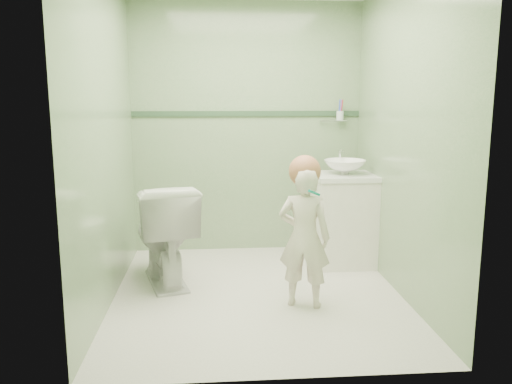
{
  "coord_description": "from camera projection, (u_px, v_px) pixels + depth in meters",
  "views": [
    {
      "loc": [
        -0.32,
        -3.84,
        1.52
      ],
      "look_at": [
        0.0,
        0.15,
        0.78
      ],
      "focal_mm": 36.64,
      "sensor_mm": 36.0,
      "label": 1
    }
  ],
  "objects": [
    {
      "name": "toilet",
      "position": [
        164.0,
        233.0,
        4.26
      ],
      "size": [
        0.66,
        0.91,
        0.83
      ],
      "primitive_type": "imported",
      "rotation": [
        0.0,
        0.0,
        3.41
      ],
      "color": "white",
      "rests_on": "ground"
    },
    {
      "name": "trim_stripe",
      "position": [
        247.0,
        114.0,
        5.03
      ],
      "size": [
        2.2,
        0.02,
        0.05
      ],
      "primitive_type": "cube",
      "color": "#2F4C33",
      "rests_on": "room_shell"
    },
    {
      "name": "hair_cap",
      "position": [
        305.0,
        171.0,
        3.69
      ],
      "size": [
        0.23,
        0.23,
        0.23
      ],
      "primitive_type": "sphere",
      "color": "#AF6B49",
      "rests_on": "toddler"
    },
    {
      "name": "vanity",
      "position": [
        343.0,
        221.0,
        4.74
      ],
      "size": [
        0.52,
        0.5,
        0.8
      ],
      "primitive_type": "cube",
      "color": "white",
      "rests_on": "ground"
    },
    {
      "name": "faucet",
      "position": [
        340.0,
        156.0,
        4.82
      ],
      "size": [
        0.03,
        0.13,
        0.18
      ],
      "color": "silver",
      "rests_on": "counter"
    },
    {
      "name": "room_shell",
      "position": [
        258.0,
        140.0,
        3.84
      ],
      "size": [
        2.5,
        2.54,
        2.4
      ],
      "color": "#7CA172",
      "rests_on": "ground"
    },
    {
      "name": "basin",
      "position": [
        345.0,
        167.0,
        4.65
      ],
      "size": [
        0.37,
        0.37,
        0.13
      ],
      "primitive_type": "imported",
      "color": "white",
      "rests_on": "counter"
    },
    {
      "name": "teal_toothbrush",
      "position": [
        313.0,
        192.0,
        3.56
      ],
      "size": [
        0.11,
        0.14,
        0.08
      ],
      "color": "#058573",
      "rests_on": "toddler"
    },
    {
      "name": "toddler",
      "position": [
        304.0,
        237.0,
        3.76
      ],
      "size": [
        0.43,
        0.35,
        1.03
      ],
      "primitive_type": "imported",
      "rotation": [
        0.0,
        0.0,
        2.83
      ],
      "color": "silver",
      "rests_on": "ground"
    },
    {
      "name": "cup_holder",
      "position": [
        339.0,
        115.0,
        5.05
      ],
      "size": [
        0.26,
        0.07,
        0.21
      ],
      "color": "silver",
      "rests_on": "room_shell"
    },
    {
      "name": "counter",
      "position": [
        345.0,
        176.0,
        4.67
      ],
      "size": [
        0.54,
        0.52,
        0.04
      ],
      "primitive_type": "cube",
      "color": "white",
      "rests_on": "vanity"
    },
    {
      "name": "ground",
      "position": [
        258.0,
        294.0,
        4.06
      ],
      "size": [
        2.5,
        2.5,
        0.0
      ],
      "primitive_type": "plane",
      "color": "beige",
      "rests_on": "ground"
    }
  ]
}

